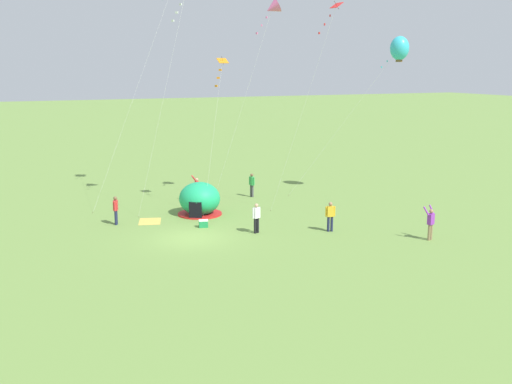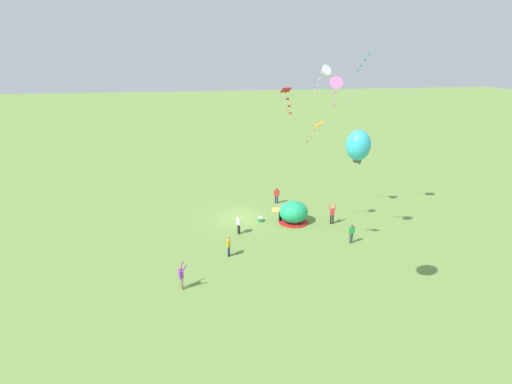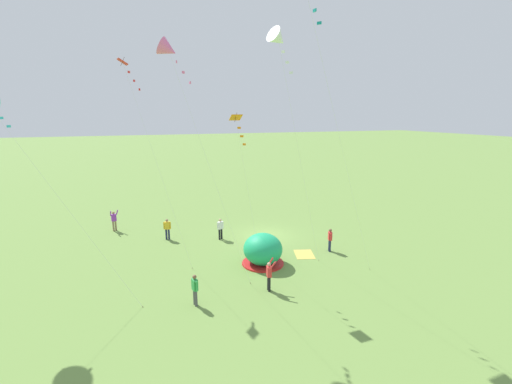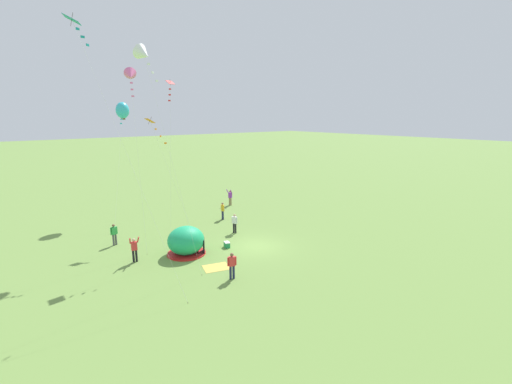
% 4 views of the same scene
% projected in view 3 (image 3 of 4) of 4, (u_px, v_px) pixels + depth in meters
% --- Properties ---
extents(ground_plane, '(300.00, 300.00, 0.00)m').
position_uv_depth(ground_plane, '(266.00, 236.00, 28.34)').
color(ground_plane, olive).
extents(popup_tent, '(2.81, 2.81, 2.10)m').
position_uv_depth(popup_tent, '(263.00, 250.00, 22.81)').
color(popup_tent, '#1EAD6B').
rests_on(popup_tent, ground).
extents(picnic_blanket, '(2.00, 1.73, 0.01)m').
position_uv_depth(picnic_blanket, '(304.00, 254.00, 24.56)').
color(picnic_blanket, gold).
rests_on(picnic_blanket, ground).
extents(cooler_box, '(0.48, 0.60, 0.44)m').
position_uv_depth(cooler_box, '(258.00, 243.00, 26.05)').
color(cooler_box, '#1E8C4C').
rests_on(cooler_box, ground).
extents(person_near_tent, '(0.35, 0.56, 1.72)m').
position_uv_depth(person_near_tent, '(220.00, 228.00, 27.31)').
color(person_near_tent, black).
rests_on(person_near_tent, ground).
extents(person_flying_kite, '(0.67, 0.52, 1.89)m').
position_uv_depth(person_flying_kite, '(269.00, 274.00, 19.31)').
color(person_flying_kite, black).
rests_on(person_flying_kite, ground).
extents(person_strolling, '(0.56, 0.36, 1.72)m').
position_uv_depth(person_strolling, '(330.00, 239.00, 24.92)').
color(person_strolling, '#1E2347').
rests_on(person_strolling, ground).
extents(person_with_toddler, '(0.58, 0.31, 1.72)m').
position_uv_depth(person_with_toddler, '(195.00, 288.00, 17.83)').
color(person_with_toddler, '#4C4C51').
rests_on(person_with_toddler, ground).
extents(person_far_back, '(0.33, 0.57, 1.72)m').
position_uv_depth(person_far_back, '(167.00, 228.00, 27.26)').
color(person_far_back, '#1E2347').
rests_on(person_far_back, ground).
extents(person_arms_raised, '(0.60, 0.71, 1.89)m').
position_uv_depth(person_arms_raised, '(114.00, 220.00, 29.30)').
color(person_arms_raised, '#8C7251').
rests_on(person_arms_raised, ground).
extents(kite_pink, '(1.79, 4.64, 13.62)m').
position_uv_depth(kite_pink, '(168.00, 50.00, 17.21)').
color(kite_pink, silver).
rests_on(kite_pink, ground).
extents(kite_orange, '(2.65, 2.61, 9.92)m').
position_uv_depth(kite_orange, '(238.00, 127.00, 19.38)').
color(kite_orange, silver).
rests_on(kite_orange, ground).
extents(kite_red, '(2.61, 3.62, 13.16)m').
position_uv_depth(kite_red, '(128.00, 74.00, 20.51)').
color(kite_red, silver).
rests_on(kite_red, ground).
extents(kite_white, '(2.02, 4.55, 14.32)m').
position_uv_depth(kite_white, '(278.00, 39.00, 17.93)').
color(kite_white, silver).
rests_on(kite_white, ground).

